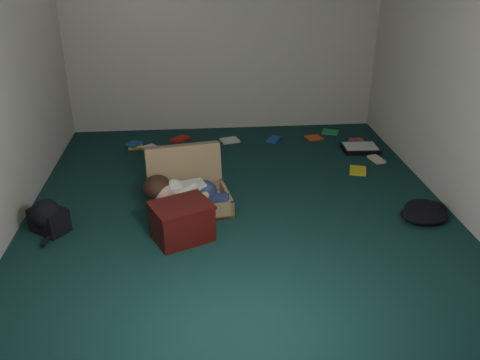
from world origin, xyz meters
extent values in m
plane|color=#123431|center=(0.00, 0.00, 0.00)|extent=(4.50, 4.50, 0.00)
plane|color=silver|center=(0.00, 2.25, 1.30)|extent=(4.50, 0.00, 4.50)
plane|color=silver|center=(0.00, -2.25, 1.30)|extent=(4.50, 0.00, 4.50)
plane|color=silver|center=(2.00, 0.00, 1.30)|extent=(0.00, 4.50, 4.50)
cube|color=#987D54|center=(-0.46, -0.04, 0.08)|extent=(0.81, 0.64, 0.17)
cube|color=beige|center=(-0.46, -0.04, 0.04)|extent=(0.74, 0.57, 0.02)
cube|color=#987D54|center=(-0.52, 0.29, 0.26)|extent=(0.76, 0.35, 0.54)
cube|color=silver|center=(-0.48, -0.07, 0.18)|extent=(0.35, 0.27, 0.23)
sphere|color=tan|center=(-0.71, -0.14, 0.24)|extent=(0.20, 0.20, 0.20)
ellipsoid|color=black|center=(-0.76, -0.09, 0.28)|extent=(0.26, 0.28, 0.23)
ellipsoid|color=navy|center=(-0.33, -0.03, 0.18)|extent=(0.24, 0.28, 0.23)
cube|color=navy|center=(-0.39, -0.16, 0.17)|extent=(0.30, 0.26, 0.15)
cube|color=navy|center=(-0.23, -0.14, 0.14)|extent=(0.27, 0.16, 0.12)
sphere|color=white|center=(-0.14, -0.10, 0.12)|extent=(0.12, 0.12, 0.12)
sphere|color=white|center=(-0.13, -0.17, 0.11)|extent=(0.10, 0.10, 0.10)
cylinder|color=tan|center=(-0.40, -0.19, 0.22)|extent=(0.20, 0.09, 0.07)
cube|color=#440F0D|center=(-0.53, -0.54, 0.16)|extent=(0.57, 0.52, 0.31)
cube|color=#440F0D|center=(-0.53, -0.54, 0.32)|extent=(0.60, 0.55, 0.02)
cube|color=black|center=(1.60, 1.29, 0.03)|extent=(0.44, 0.34, 0.05)
cube|color=white|center=(1.60, 1.29, 0.06)|extent=(0.40, 0.30, 0.01)
cube|color=yellow|center=(-1.14, 1.65, 0.01)|extent=(0.20, 0.15, 0.02)
cube|color=#B42018|center=(-0.59, 1.83, 0.01)|extent=(0.24, 0.24, 0.02)
cube|color=silver|center=(0.04, 1.73, 0.01)|extent=(0.20, 0.23, 0.02)
cube|color=#1E45A5|center=(0.61, 1.71, 0.01)|extent=(0.21, 0.24, 0.02)
cube|color=#D95419|center=(1.13, 1.74, 0.01)|extent=(0.24, 0.23, 0.02)
cube|color=#27905B|center=(1.40, 1.93, 0.01)|extent=(0.21, 0.16, 0.02)
cube|color=#87238C|center=(1.63, 1.52, 0.01)|extent=(0.24, 0.24, 0.02)
cube|color=beige|center=(1.70, 0.97, 0.01)|extent=(0.18, 0.22, 0.02)
cube|color=yellow|center=(1.39, 0.68, 0.01)|extent=(0.22, 0.24, 0.02)
cube|color=#B42018|center=(1.66, 1.61, 0.01)|extent=(0.24, 0.22, 0.02)
cube|color=silver|center=(-0.95, 1.54, 0.01)|extent=(0.22, 0.18, 0.02)
camera|label=1|loc=(-0.38, -4.31, 2.35)|focal=38.00mm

